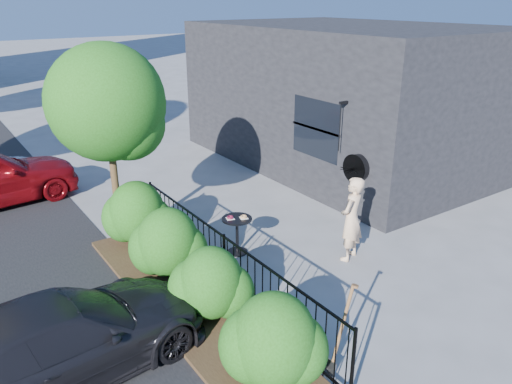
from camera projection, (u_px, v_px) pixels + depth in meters
ground at (294, 267)px, 9.33m from camera, size 120.00×120.00×0.00m
shop_building at (346, 94)px, 14.95m from camera, size 6.22×9.00×4.00m
fence at (225, 263)px, 8.33m from camera, size 0.05×6.05×1.10m
planting_bed at (189, 303)px, 8.15m from camera, size 1.30×6.00×0.08m
shrubs at (189, 264)px, 8.04m from camera, size 1.10×5.60×1.24m
patio_tree at (111, 110)px, 9.26m from camera, size 2.20×2.20×3.94m
cafe_table at (237, 229)px, 9.68m from camera, size 0.59×0.59×0.79m
woman at (351, 219)px, 9.37m from camera, size 0.71×0.60×1.65m
shovel at (340, 336)px, 6.53m from camera, size 0.44×0.17×1.31m
car_darkgrey at (60, 340)px, 6.43m from camera, size 4.18×2.13×1.16m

